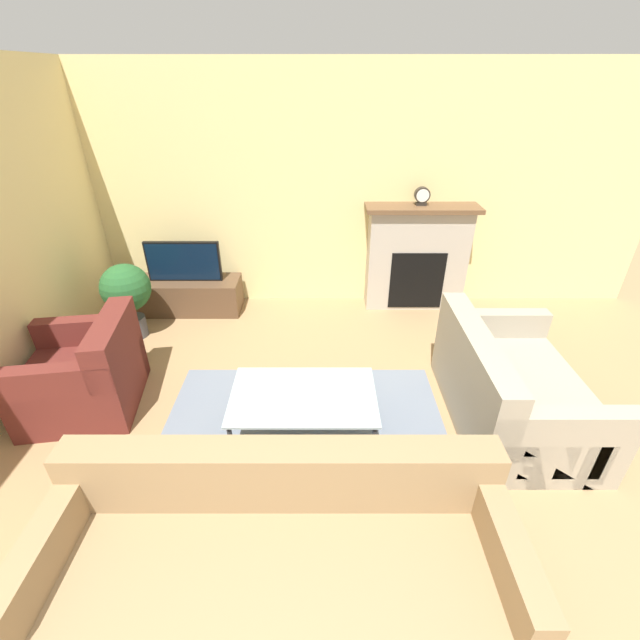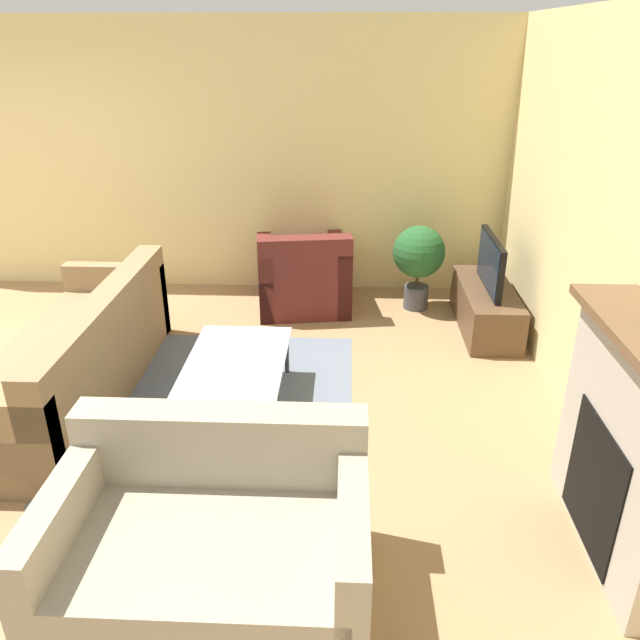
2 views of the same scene
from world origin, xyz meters
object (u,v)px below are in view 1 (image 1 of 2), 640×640
at_px(tv, 183,261).
at_px(couch_loveseat, 509,391).
at_px(coffee_table, 303,398).
at_px(armchair_by_window, 86,376).
at_px(potted_plant, 126,292).
at_px(mantel_clock, 422,196).
at_px(couch_sectional, 279,561).

height_order(tv, couch_loveseat, tv).
bearing_deg(coffee_table, armchair_by_window, 169.45).
xyz_separation_m(tv, couch_loveseat, (3.14, -1.91, -0.35)).
height_order(potted_plant, mantel_clock, mantel_clock).
height_order(tv, armchair_by_window, tv).
distance_m(tv, couch_sectional, 3.60).
bearing_deg(couch_loveseat, armchair_by_window, 87.09).
relative_size(couch_sectional, armchair_by_window, 2.40).
xyz_separation_m(couch_sectional, couch_loveseat, (1.77, 1.41, -0.00)).
distance_m(tv, mantel_clock, 2.82).
distance_m(armchair_by_window, mantel_clock, 3.81).
xyz_separation_m(armchair_by_window, mantel_clock, (3.13, 1.88, 1.06)).
height_order(couch_sectional, coffee_table, couch_sectional).
bearing_deg(couch_loveseat, mantel_clock, 11.39).
xyz_separation_m(tv, coffee_table, (1.46, -2.07, -0.29)).
height_order(coffee_table, mantel_clock, mantel_clock).
distance_m(tv, armchair_by_window, 1.81).
relative_size(couch_loveseat, coffee_table, 1.30).
bearing_deg(potted_plant, couch_loveseat, -20.08).
xyz_separation_m(couch_sectional, potted_plant, (-1.82, 2.72, 0.25)).
bearing_deg(couch_sectional, tv, 112.49).
bearing_deg(coffee_table, potted_plant, 142.23).
relative_size(couch_loveseat, mantel_clock, 7.31).
bearing_deg(armchair_by_window, coffee_table, 71.15).
bearing_deg(tv, couch_sectional, -67.51).
height_order(armchair_by_window, potted_plant, potted_plant).
bearing_deg(potted_plant, tv, 52.66).
distance_m(tv, coffee_table, 2.55).
bearing_deg(couch_sectional, coffee_table, 86.01).
distance_m(coffee_table, potted_plant, 2.42).
bearing_deg(potted_plant, couch_sectional, -56.15).
bearing_deg(couch_loveseat, tv, 58.73).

